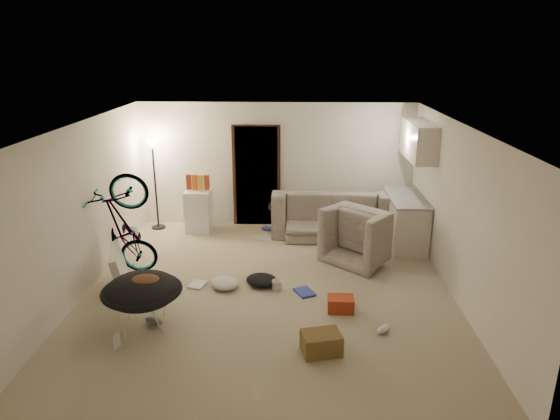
{
  "coord_description": "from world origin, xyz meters",
  "views": [
    {
      "loc": [
        0.4,
        -6.83,
        3.55
      ],
      "look_at": [
        0.15,
        0.6,
        1.09
      ],
      "focal_mm": 32.0,
      "sensor_mm": 36.0,
      "label": 1
    }
  ],
  "objects_px": {
    "sofa": "(330,217)",
    "juicer": "(277,284)",
    "saucer_chair": "(143,297)",
    "drink_case_a": "(321,343)",
    "kitchen_counter": "(404,221)",
    "tv_box": "(119,268)",
    "bicycle": "(127,248)",
    "drink_case_b": "(341,304)",
    "floor_lamp": "(154,165)",
    "armchair": "(367,239)",
    "mini_fridge": "(199,210)"
  },
  "relations": [
    {
      "from": "armchair",
      "to": "sofa",
      "type": "bearing_deg",
      "value": -23.33
    },
    {
      "from": "armchair",
      "to": "saucer_chair",
      "type": "relative_size",
      "value": 1.04
    },
    {
      "from": "kitchen_counter",
      "to": "saucer_chair",
      "type": "distance_m",
      "value": 5.07
    },
    {
      "from": "sofa",
      "to": "juicer",
      "type": "xyz_separation_m",
      "value": [
        -0.96,
        -2.44,
        -0.24
      ]
    },
    {
      "from": "kitchen_counter",
      "to": "armchair",
      "type": "xyz_separation_m",
      "value": [
        -0.79,
        -0.72,
        -0.09
      ]
    },
    {
      "from": "kitchen_counter",
      "to": "tv_box",
      "type": "xyz_separation_m",
      "value": [
        -4.73,
        -1.95,
        -0.13
      ]
    },
    {
      "from": "armchair",
      "to": "tv_box",
      "type": "relative_size",
      "value": 1.17
    },
    {
      "from": "floor_lamp",
      "to": "sofa",
      "type": "distance_m",
      "value": 3.62
    },
    {
      "from": "armchair",
      "to": "saucer_chair",
      "type": "distance_m",
      "value": 4.01
    },
    {
      "from": "bicycle",
      "to": "saucer_chair",
      "type": "height_order",
      "value": "bicycle"
    },
    {
      "from": "kitchen_counter",
      "to": "armchair",
      "type": "relative_size",
      "value": 1.39
    },
    {
      "from": "drink_case_a",
      "to": "drink_case_b",
      "type": "relative_size",
      "value": 1.27
    },
    {
      "from": "floor_lamp",
      "to": "tv_box",
      "type": "xyz_separation_m",
      "value": [
        0.1,
        -2.6,
        -1.0
      ]
    },
    {
      "from": "saucer_chair",
      "to": "juicer",
      "type": "xyz_separation_m",
      "value": [
        1.7,
        1.12,
        -0.35
      ]
    },
    {
      "from": "bicycle",
      "to": "tv_box",
      "type": "distance_m",
      "value": 0.43
    },
    {
      "from": "saucer_chair",
      "to": "drink_case_a",
      "type": "bearing_deg",
      "value": -12.43
    },
    {
      "from": "kitchen_counter",
      "to": "drink_case_b",
      "type": "relative_size",
      "value": 4.14
    },
    {
      "from": "juicer",
      "to": "armchair",
      "type": "bearing_deg",
      "value": 39.97
    },
    {
      "from": "bicycle",
      "to": "drink_case_a",
      "type": "xyz_separation_m",
      "value": [
        3.02,
        -2.07,
        -0.33
      ]
    },
    {
      "from": "bicycle",
      "to": "drink_case_a",
      "type": "relative_size",
      "value": 3.82
    },
    {
      "from": "saucer_chair",
      "to": "drink_case_a",
      "type": "height_order",
      "value": "saucer_chair"
    },
    {
      "from": "drink_case_a",
      "to": "juicer",
      "type": "xyz_separation_m",
      "value": [
        -0.6,
        1.62,
        -0.04
      ]
    },
    {
      "from": "floor_lamp",
      "to": "sofa",
      "type": "height_order",
      "value": "floor_lamp"
    },
    {
      "from": "tv_box",
      "to": "drink_case_a",
      "type": "height_order",
      "value": "tv_box"
    },
    {
      "from": "floor_lamp",
      "to": "tv_box",
      "type": "height_order",
      "value": "floor_lamp"
    },
    {
      "from": "kitchen_counter",
      "to": "saucer_chair",
      "type": "height_order",
      "value": "kitchen_counter"
    },
    {
      "from": "bicycle",
      "to": "juicer",
      "type": "relative_size",
      "value": 8.13
    },
    {
      "from": "tv_box",
      "to": "drink_case_b",
      "type": "xyz_separation_m",
      "value": [
        3.34,
        -0.65,
        -0.2
      ]
    },
    {
      "from": "drink_case_a",
      "to": "floor_lamp",
      "type": "bearing_deg",
      "value": 112.96
    },
    {
      "from": "floor_lamp",
      "to": "sofa",
      "type": "bearing_deg",
      "value": -3.28
    },
    {
      "from": "sofa",
      "to": "drink_case_b",
      "type": "height_order",
      "value": "sofa"
    },
    {
      "from": "tv_box",
      "to": "drink_case_b",
      "type": "height_order",
      "value": "tv_box"
    },
    {
      "from": "drink_case_a",
      "to": "sofa",
      "type": "bearing_deg",
      "value": 71.66
    },
    {
      "from": "armchair",
      "to": "tv_box",
      "type": "height_order",
      "value": "armchair"
    },
    {
      "from": "armchair",
      "to": "floor_lamp",
      "type": "bearing_deg",
      "value": 22.58
    },
    {
      "from": "drink_case_b",
      "to": "mini_fridge",
      "type": "bearing_deg",
      "value": 130.99
    },
    {
      "from": "mini_fridge",
      "to": "saucer_chair",
      "type": "relative_size",
      "value": 0.8
    },
    {
      "from": "kitchen_counter",
      "to": "mini_fridge",
      "type": "bearing_deg",
      "value": 172.1
    },
    {
      "from": "bicycle",
      "to": "drink_case_a",
      "type": "bearing_deg",
      "value": -126.42
    },
    {
      "from": "juicer",
      "to": "bicycle",
      "type": "bearing_deg",
      "value": 169.61
    },
    {
      "from": "drink_case_b",
      "to": "armchair",
      "type": "bearing_deg",
      "value": 74.13
    },
    {
      "from": "tv_box",
      "to": "drink_case_a",
      "type": "distance_m",
      "value": 3.46
    },
    {
      "from": "bicycle",
      "to": "drink_case_b",
      "type": "distance_m",
      "value": 3.53
    },
    {
      "from": "drink_case_b",
      "to": "tv_box",
      "type": "bearing_deg",
      "value": 170.62
    },
    {
      "from": "bicycle",
      "to": "saucer_chair",
      "type": "relative_size",
      "value": 1.7
    },
    {
      "from": "sofa",
      "to": "juicer",
      "type": "height_order",
      "value": "sofa"
    },
    {
      "from": "sofa",
      "to": "bicycle",
      "type": "xyz_separation_m",
      "value": [
        -3.38,
        -1.99,
        0.13
      ]
    },
    {
      "from": "floor_lamp",
      "to": "kitchen_counter",
      "type": "distance_m",
      "value": 4.95
    },
    {
      "from": "juicer",
      "to": "saucer_chair",
      "type": "bearing_deg",
      "value": -146.77
    },
    {
      "from": "tv_box",
      "to": "sofa",
      "type": "bearing_deg",
      "value": 17.64
    }
  ]
}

